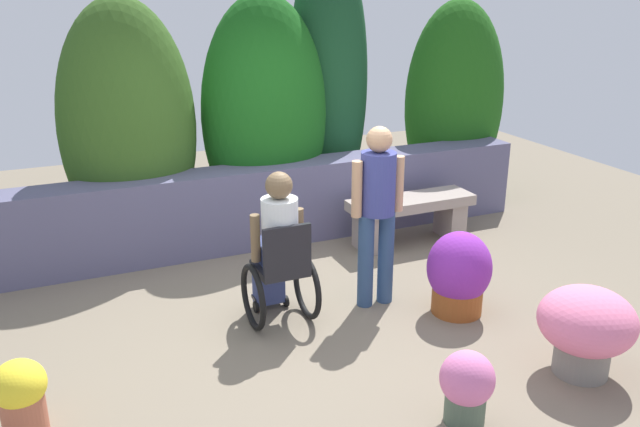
# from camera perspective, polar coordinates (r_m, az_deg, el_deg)

# --- Properties ---
(ground_plane) EXTENTS (12.17, 12.17, 0.00)m
(ground_plane) POSITION_cam_1_polar(r_m,az_deg,el_deg) (5.89, -0.22, -8.51)
(ground_plane) COLOR #7B6E5B
(stone_retaining_wall) EXTENTS (6.42, 0.44, 0.87)m
(stone_retaining_wall) POSITION_cam_1_polar(r_m,az_deg,el_deg) (7.22, -5.72, 0.60)
(stone_retaining_wall) COLOR slate
(stone_retaining_wall) RESTS_ON ground
(hedge_backdrop) EXTENTS (7.11, 1.10, 3.21)m
(hedge_backdrop) POSITION_cam_1_polar(r_m,az_deg,el_deg) (7.55, -5.47, 8.46)
(hedge_backdrop) COLOR #0F3F0E
(hedge_backdrop) RESTS_ON ground
(stone_bench) EXTENTS (1.40, 0.43, 0.52)m
(stone_bench) POSITION_cam_1_polar(r_m,az_deg,el_deg) (7.33, 7.75, 0.04)
(stone_bench) COLOR gray
(stone_bench) RESTS_ON ground
(person_in_wheelchair) EXTENTS (0.53, 0.66, 1.33)m
(person_in_wheelchair) POSITION_cam_1_polar(r_m,az_deg,el_deg) (5.52, -3.60, -3.37)
(person_in_wheelchair) COLOR black
(person_in_wheelchair) RESTS_ON ground
(person_standing_companion) EXTENTS (0.49, 0.30, 1.61)m
(person_standing_companion) POSITION_cam_1_polar(r_m,az_deg,el_deg) (5.73, 4.93, 0.73)
(person_standing_companion) COLOR #2F4B75
(person_standing_companion) RESTS_ON ground
(flower_pot_purple_near) EXTENTS (0.56, 0.56, 0.74)m
(flower_pot_purple_near) POSITION_cam_1_polar(r_m,az_deg,el_deg) (5.88, 11.77, -5.12)
(flower_pot_purple_near) COLOR #9B4D20
(flower_pot_purple_near) RESTS_ON ground
(flower_pot_terracotta_by_wall) EXTENTS (0.36, 0.36, 0.51)m
(flower_pot_terracotta_by_wall) POSITION_cam_1_polar(r_m,az_deg,el_deg) (4.56, 12.42, -14.18)
(flower_pot_terracotta_by_wall) COLOR #4D604E
(flower_pot_terracotta_by_wall) RESTS_ON ground
(flower_pot_red_accent) EXTENTS (0.70, 0.70, 0.67)m
(flower_pot_red_accent) POSITION_cam_1_polar(r_m,az_deg,el_deg) (5.26, 21.77, -8.97)
(flower_pot_red_accent) COLOR gray
(flower_pot_red_accent) RESTS_ON ground
(flower_pot_small_foreground) EXTENTS (0.34, 0.34, 0.52)m
(flower_pot_small_foreground) POSITION_cam_1_polar(r_m,az_deg,el_deg) (4.75, -24.19, -13.95)
(flower_pot_small_foreground) COLOR #B05E45
(flower_pot_small_foreground) RESTS_ON ground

